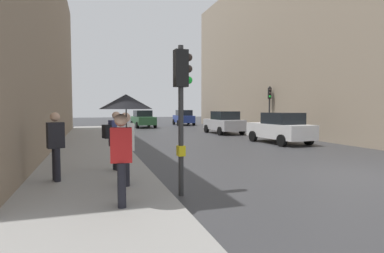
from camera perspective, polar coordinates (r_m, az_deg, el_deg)
name	(u,v)px	position (r m, az deg, el deg)	size (l,w,h in m)	color
ground_plane	(354,176)	(10.62, 27.44, -8.04)	(120.00, 120.00, 0.00)	#38383A
sidewalk_kerb	(92,156)	(13.45, -17.69, -5.11)	(3.33, 40.00, 0.16)	gray
building_facade_right	(319,54)	(30.46, 22.16, 12.19)	(12.00, 28.39, 13.60)	gray
traffic_light_near_left	(182,93)	(7.22, -1.86, 6.15)	(0.44, 0.26, 3.46)	#2D2D2D
traffic_light_far_median	(181,102)	(27.86, -2.03, 4.45)	(0.24, 0.43, 3.66)	#2D2D2D
traffic_light_mid_street	(270,101)	(24.59, 13.92, 4.47)	(0.33, 0.45, 3.66)	#2D2D2D
car_white_compact	(280,128)	(18.61, 15.77, -0.27)	(2.26, 4.32, 1.76)	silver
car_blue_van	(184,118)	(36.67, -1.54, 1.63)	(2.24, 4.31, 1.76)	navy
car_green_estate	(143,119)	(32.63, -8.89, 1.37)	(2.22, 4.30, 1.76)	#2D6038
car_silver_hatchback	(224,123)	(24.64, 5.82, 0.72)	(2.09, 4.24, 1.76)	#BCBCC1
pedestrian_with_umbrella	(125,119)	(6.07, -12.16, 1.42)	(1.00, 1.00, 2.14)	black
pedestrian_with_grey_backpack	(115,137)	(9.70, -13.82, -1.88)	(0.66, 0.46, 1.77)	black
pedestrian_with_black_backpack	(124,144)	(7.75, -12.29, -3.18)	(0.61, 0.36, 1.77)	black
pedestrian_in_dark_coat	(56,143)	(8.76, -23.54, -2.83)	(0.46, 0.37, 1.77)	black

